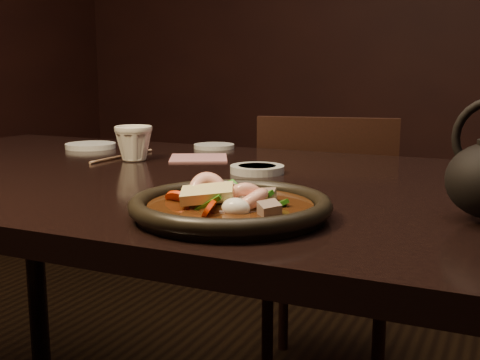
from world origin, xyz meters
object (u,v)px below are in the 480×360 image
at_px(chair, 327,244).
at_px(plate, 230,207).
at_px(table, 164,210).
at_px(tea_cup, 134,142).

distance_m(chair, plate, 0.96).
distance_m(table, plate, 0.40).
bearing_deg(plate, chair, 97.61).
height_order(chair, plate, chair).
xyz_separation_m(table, plate, (0.28, -0.27, 0.09)).
bearing_deg(chair, plate, 85.34).
bearing_deg(table, chair, 75.37).
bearing_deg(plate, table, 136.22).
relative_size(chair, plate, 2.87).
relative_size(plate, tea_cup, 3.35).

